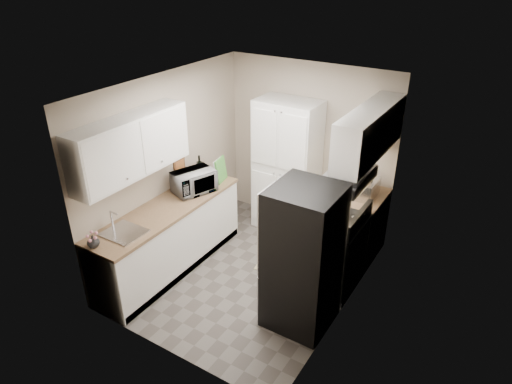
{
  "coord_description": "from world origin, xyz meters",
  "views": [
    {
      "loc": [
        2.64,
        -4.12,
        3.77
      ],
      "look_at": [
        -0.01,
        0.15,
        1.15
      ],
      "focal_mm": 32.0,
      "sensor_mm": 36.0,
      "label": 1
    }
  ],
  "objects_px": {
    "electric_range": "(333,251)",
    "microwave": "(194,182)",
    "toaster_oven": "(364,188)",
    "refrigerator": "(303,258)",
    "wine_bottle": "(200,168)",
    "pantry_cabinet": "(287,167)"
  },
  "relations": [
    {
      "from": "microwave",
      "to": "toaster_oven",
      "type": "relative_size",
      "value": 1.32
    },
    {
      "from": "electric_range",
      "to": "refrigerator",
      "type": "relative_size",
      "value": 0.66
    },
    {
      "from": "refrigerator",
      "to": "microwave",
      "type": "relative_size",
      "value": 3.14
    },
    {
      "from": "refrigerator",
      "to": "toaster_oven",
      "type": "relative_size",
      "value": 4.12
    },
    {
      "from": "microwave",
      "to": "wine_bottle",
      "type": "xyz_separation_m",
      "value": [
        -0.18,
        0.36,
        0.01
      ]
    },
    {
      "from": "refrigerator",
      "to": "microwave",
      "type": "height_order",
      "value": "refrigerator"
    },
    {
      "from": "electric_range",
      "to": "microwave",
      "type": "bearing_deg",
      "value": -171.49
    },
    {
      "from": "microwave",
      "to": "wine_bottle",
      "type": "height_order",
      "value": "wine_bottle"
    },
    {
      "from": "pantry_cabinet",
      "to": "toaster_oven",
      "type": "height_order",
      "value": "pantry_cabinet"
    },
    {
      "from": "refrigerator",
      "to": "toaster_oven",
      "type": "distance_m",
      "value": 1.61
    },
    {
      "from": "electric_range",
      "to": "wine_bottle",
      "type": "relative_size",
      "value": 3.47
    },
    {
      "from": "electric_range",
      "to": "wine_bottle",
      "type": "xyz_separation_m",
      "value": [
        -2.11,
        0.07,
        0.6
      ]
    },
    {
      "from": "microwave",
      "to": "refrigerator",
      "type": "bearing_deg",
      "value": -84.69
    },
    {
      "from": "electric_range",
      "to": "microwave",
      "type": "distance_m",
      "value": 2.04
    },
    {
      "from": "wine_bottle",
      "to": "toaster_oven",
      "type": "relative_size",
      "value": 0.79
    },
    {
      "from": "electric_range",
      "to": "toaster_oven",
      "type": "height_order",
      "value": "toaster_oven"
    },
    {
      "from": "pantry_cabinet",
      "to": "wine_bottle",
      "type": "xyz_separation_m",
      "value": [
        -0.94,
        -0.86,
        0.08
      ]
    },
    {
      "from": "wine_bottle",
      "to": "microwave",
      "type": "bearing_deg",
      "value": -63.14
    },
    {
      "from": "refrigerator",
      "to": "wine_bottle",
      "type": "bearing_deg",
      "value": 157.34
    },
    {
      "from": "refrigerator",
      "to": "microwave",
      "type": "bearing_deg",
      "value": 164.95
    },
    {
      "from": "wine_bottle",
      "to": "electric_range",
      "type": "bearing_deg",
      "value": -1.85
    },
    {
      "from": "wine_bottle",
      "to": "toaster_oven",
      "type": "height_order",
      "value": "wine_bottle"
    }
  ]
}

